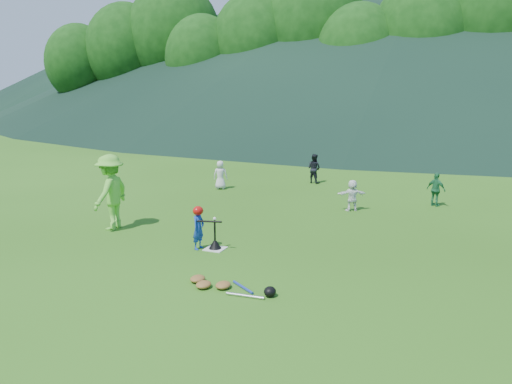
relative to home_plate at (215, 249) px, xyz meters
The scene contains 15 objects.
ground 0.01m from the home_plate, ahead, with size 120.00×120.00×0.00m, color #295413.
home_plate is the anchor object (origin of this frame).
baseball 0.73m from the home_plate, ahead, with size 0.08×0.08×0.08m, color white.
batter_child 0.62m from the home_plate, 162.52° to the right, with size 0.36×0.24×1.00m, color #17399F.
adult_coach 3.55m from the home_plate, behind, with size 1.30×0.75×2.01m, color #69C93B.
fielder_a 7.35m from the home_plate, 115.56° to the left, with size 0.53×0.34×1.08m, color silver.
fielder_b 9.20m from the home_plate, 91.61° to the left, with size 0.57×0.45×1.18m, color black.
fielder_c 8.09m from the home_plate, 56.09° to the left, with size 0.64×0.26×1.08m, color #216F3F.
fielder_d 5.50m from the home_plate, 66.86° to the left, with size 0.90×0.29×0.98m, color white.
batting_tee 0.12m from the home_plate, ahead, with size 0.30×0.30×0.68m.
batter_gear 0.96m from the home_plate, 160.99° to the right, with size 0.73×0.26×0.36m.
equipment_pile 2.40m from the home_plate, 59.34° to the right, with size 1.80×0.63×0.19m.
outfield_fence 28.01m from the home_plate, 90.00° to the left, with size 70.07×0.08×1.33m.
tree_line 34.81m from the home_plate, 89.65° to the left, with size 70.04×11.40×14.82m.
distant_hills 83.52m from the home_plate, 95.33° to the left, with size 155.00×140.00×32.00m.
Camera 1 is at (5.18, -9.96, 3.64)m, focal length 35.00 mm.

